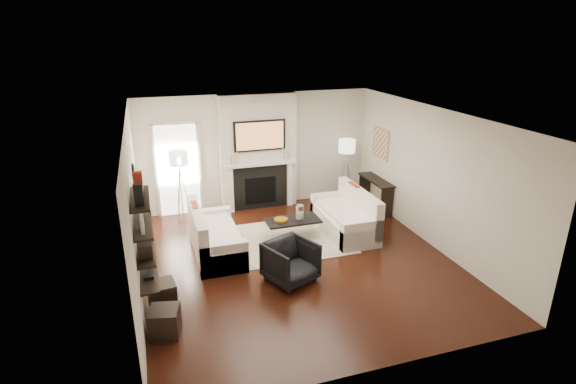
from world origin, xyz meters
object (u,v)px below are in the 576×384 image
object	(u,v)px
loveseat_left_base	(217,243)
lamp_right_shade	(347,146)
armchair	(291,260)
ottoman_near	(162,294)
coffee_table	(293,220)
loveseat_right_base	(344,223)
lamp_left_shade	(178,158)

from	to	relation	value
loveseat_left_base	lamp_right_shade	world-z (taller)	lamp_right_shade
armchair	ottoman_near	size ratio (longest dim) A/B	1.94
loveseat_left_base	coffee_table	world-z (taller)	same
armchair	ottoman_near	bearing A→B (deg)	159.88
loveseat_left_base	lamp_right_shade	size ratio (longest dim) A/B	4.50
armchair	lamp_right_shade	xyz separation A→B (m)	(2.39, 3.04, 1.06)
loveseat_right_base	lamp_left_shade	world-z (taller)	lamp_left_shade
coffee_table	armchair	xyz separation A→B (m)	(-0.55, -1.55, -0.01)
loveseat_left_base	lamp_left_shade	distance (m)	2.25
lamp_right_shade	lamp_left_shade	bearing A→B (deg)	178.08
lamp_left_shade	armchair	bearing A→B (deg)	-64.59
coffee_table	lamp_right_shade	size ratio (longest dim) A/B	2.75
loveseat_right_base	armchair	distance (m)	2.25
ottoman_near	lamp_left_shade	bearing A→B (deg)	79.32
coffee_table	lamp_left_shade	world-z (taller)	lamp_left_shade
lamp_right_shade	ottoman_near	bearing A→B (deg)	-145.08
lamp_left_shade	lamp_right_shade	distance (m)	3.90
loveseat_right_base	lamp_left_shade	xyz separation A→B (m)	(-3.18, 1.68, 1.24)
loveseat_right_base	ottoman_near	distance (m)	4.12
loveseat_left_base	lamp_left_shade	bearing A→B (deg)	104.45
lamp_right_shade	loveseat_left_base	bearing A→B (deg)	-153.89
armchair	ottoman_near	xyz separation A→B (m)	(-2.13, -0.11, -0.19)
loveseat_left_base	ottoman_near	bearing A→B (deg)	-126.42
loveseat_right_base	coffee_table	xyz separation A→B (m)	(-1.12, 0.05, 0.19)
lamp_right_shade	ottoman_near	distance (m)	5.65
loveseat_left_base	coffee_table	xyz separation A→B (m)	(1.59, 0.19, 0.19)
lamp_left_shade	lamp_right_shade	world-z (taller)	same
coffee_table	armchair	distance (m)	1.64
loveseat_left_base	coffee_table	bearing A→B (deg)	6.66
loveseat_right_base	armchair	world-z (taller)	armchair
ottoman_near	loveseat_left_base	bearing A→B (deg)	53.58
lamp_left_shade	ottoman_near	distance (m)	3.57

